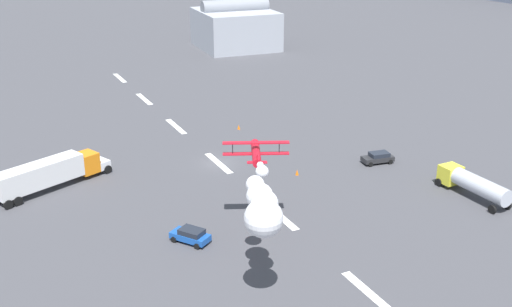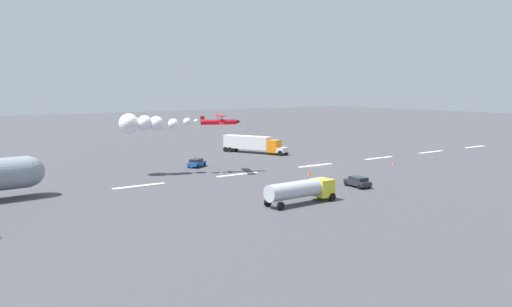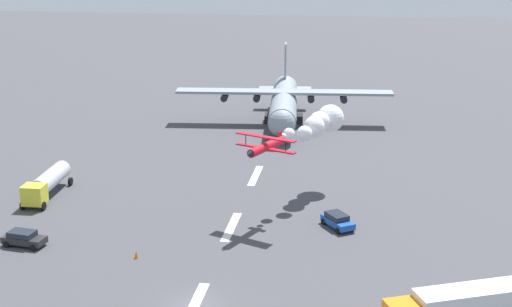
% 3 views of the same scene
% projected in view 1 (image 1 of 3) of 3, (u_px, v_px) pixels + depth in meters
% --- Properties ---
extents(ground_plane, '(440.00, 440.00, 0.00)m').
position_uv_depth(ground_plane, '(218.00, 163.00, 84.48)').
color(ground_plane, '#424247').
rests_on(ground_plane, ground).
extents(runway_stripe_0, '(8.00, 0.90, 0.01)m').
position_uv_depth(runway_stripe_0, '(120.00, 78.00, 128.05)').
color(runway_stripe_0, white).
rests_on(runway_stripe_0, ground).
extents(runway_stripe_1, '(8.00, 0.90, 0.01)m').
position_uv_depth(runway_stripe_1, '(144.00, 99.00, 113.53)').
color(runway_stripe_1, white).
rests_on(runway_stripe_1, ground).
extents(runway_stripe_2, '(8.00, 0.90, 0.01)m').
position_uv_depth(runway_stripe_2, '(176.00, 126.00, 99.00)').
color(runway_stripe_2, white).
rests_on(runway_stripe_2, ground).
extents(runway_stripe_3, '(8.00, 0.90, 0.01)m').
position_uv_depth(runway_stripe_3, '(218.00, 163.00, 84.48)').
color(runway_stripe_3, white).
rests_on(runway_stripe_3, ground).
extents(runway_stripe_4, '(8.00, 0.90, 0.01)m').
position_uv_depth(runway_stripe_4, '(279.00, 215.00, 69.95)').
color(runway_stripe_4, white).
rests_on(runway_stripe_4, ground).
extents(runway_stripe_5, '(8.00, 0.90, 0.01)m').
position_uv_depth(runway_stripe_5, '(370.00, 294.00, 55.42)').
color(runway_stripe_5, white).
rests_on(runway_stripe_5, ground).
extents(stunt_biplane_red, '(18.57, 10.89, 3.26)m').
position_uv_depth(stunt_biplane_red, '(262.00, 201.00, 53.78)').
color(stunt_biplane_red, red).
extents(semi_truck_orange, '(8.48, 14.88, 3.70)m').
position_uv_depth(semi_truck_orange, '(50.00, 173.00, 75.87)').
color(semi_truck_orange, silver).
rests_on(semi_truck_orange, ground).
extents(fuel_tanker_truck, '(9.92, 2.99, 2.90)m').
position_uv_depth(fuel_tanker_truck, '(473.00, 184.00, 73.75)').
color(fuel_tanker_truck, yellow).
rests_on(fuel_tanker_truck, ground).
extents(followme_car_yellow, '(4.39, 3.81, 1.52)m').
position_uv_depth(followme_car_yellow, '(191.00, 235.00, 63.90)').
color(followme_car_yellow, '#194CA5').
rests_on(followme_car_yellow, ground).
extents(airport_staff_sedan, '(2.52, 4.47, 1.52)m').
position_uv_depth(airport_staff_sedan, '(378.00, 157.00, 84.21)').
color(airport_staff_sedan, '#262628').
rests_on(airport_staff_sedan, ground).
extents(hangar_building, '(20.86, 19.24, 11.97)m').
position_uv_depth(hangar_building, '(235.00, 28.00, 155.29)').
color(hangar_building, '#9EA3AD').
rests_on(hangar_building, ground).
extents(traffic_cone_near, '(0.44, 0.44, 0.75)m').
position_uv_depth(traffic_cone_near, '(239.00, 127.00, 97.59)').
color(traffic_cone_near, orange).
rests_on(traffic_cone_near, ground).
extents(traffic_cone_far, '(0.44, 0.44, 0.75)m').
position_uv_depth(traffic_cone_far, '(297.00, 172.00, 80.53)').
color(traffic_cone_far, orange).
rests_on(traffic_cone_far, ground).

